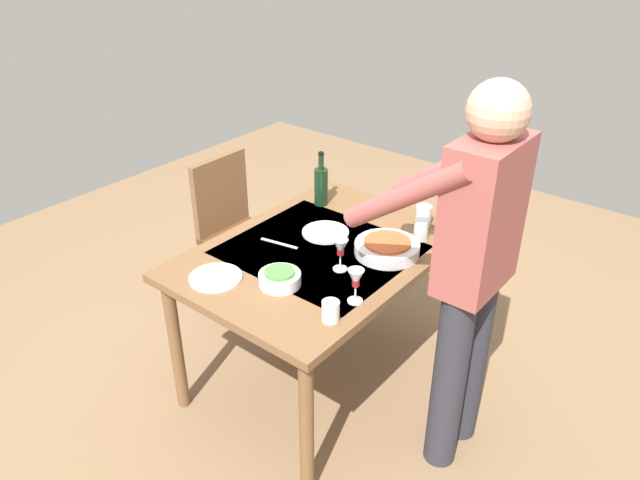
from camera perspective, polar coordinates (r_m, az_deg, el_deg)
ground_plane at (r=3.28m, az=-0.00°, el=-12.64°), size 6.00×6.00×0.00m
dining_table at (r=2.87m, az=-0.00°, el=-2.35°), size 1.31×0.94×0.77m
chair_near at (r=3.61m, az=-8.13°, el=1.59°), size 0.40×0.40×0.91m
person_server at (r=2.42m, az=14.06°, el=-2.24°), size 0.42×0.61×1.69m
wine_bottle at (r=3.20m, az=0.10°, el=5.19°), size 0.07×0.07×0.30m
wine_glass_left at (r=2.41m, az=3.39°, el=-3.78°), size 0.07×0.07×0.15m
wine_glass_right at (r=2.62m, az=1.94°, el=-0.86°), size 0.07×0.07×0.15m
water_cup_near_left at (r=2.34m, az=1.01°, el=-6.72°), size 0.07×0.07×0.09m
water_cup_near_right at (r=3.05m, az=9.74°, el=2.27°), size 0.08×0.08×0.11m
water_cup_far_left at (r=2.92m, az=9.51°, el=0.95°), size 0.07×0.07×0.10m
serving_bowl_pasta at (r=2.79m, az=6.34°, el=-0.71°), size 0.30×0.30×0.07m
side_bowl_salad at (r=2.56m, az=-3.82°, el=-3.59°), size 0.18×0.18×0.07m
dinner_plate_near at (r=2.95m, az=0.52°, el=0.73°), size 0.23×0.23×0.01m
dinner_plate_far at (r=2.64m, az=-9.83°, el=-3.51°), size 0.23×0.23×0.01m
table_knife at (r=2.87m, az=-3.88°, el=-0.32°), size 0.05×0.20×0.00m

